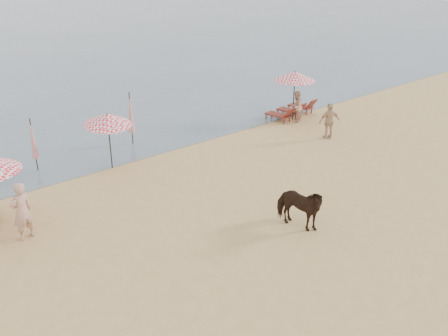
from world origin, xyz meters
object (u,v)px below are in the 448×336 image
object	(u,v)px
lounger_cluster_right	(293,110)
umbrella_closed_right	(131,113)
umbrella_open_right	(295,76)
beachgoer_right_b	(329,121)
beachgoer_left	(22,211)
umbrella_closed_left	(33,139)
cow	(298,207)
umbrella_open_left_b	(108,119)
beachgoer_right_a	(296,107)

from	to	relation	value
lounger_cluster_right	umbrella_closed_right	xyz separation A→B (m)	(-8.97, 2.06, 1.15)
umbrella_open_right	umbrella_closed_right	distance (m)	9.01
lounger_cluster_right	beachgoer_right_b	xyz separation A→B (m)	(-1.13, -3.46, 0.47)
lounger_cluster_right	beachgoer_left	size ratio (longest dim) A/B	1.50
lounger_cluster_right	umbrella_closed_left	size ratio (longest dim) A/B	1.29
beachgoer_right_b	cow	bearing A→B (deg)	57.04
cow	beachgoer_left	size ratio (longest dim) A/B	0.93
umbrella_open_left_b	umbrella_closed_left	xyz separation A→B (m)	(-2.56, 1.78, -0.76)
umbrella_closed_left	beachgoer_left	bearing A→B (deg)	-114.43
lounger_cluster_right	cow	distance (m)	12.10
beachgoer_left	beachgoer_right_b	xyz separation A→B (m)	(14.86, -0.26, -0.09)
beachgoer_right_a	beachgoer_right_b	xyz separation A→B (m)	(-0.69, -2.81, 0.05)
umbrella_open_left_b	umbrella_closed_left	bearing A→B (deg)	140.67
cow	beachgoer_right_a	distance (m)	11.33
umbrella_open_right	beachgoer_right_a	xyz separation A→B (m)	(-0.13, -0.34, -1.58)
lounger_cluster_right	umbrella_open_right	xyz separation A→B (m)	(-0.32, -0.31, 2.00)
umbrella_closed_right	beachgoer_right_a	bearing A→B (deg)	-17.63
umbrella_open_left_b	beachgoer_right_b	distance (m)	10.68
cow	beachgoer_right_b	distance (m)	9.05
umbrella_closed_left	beachgoer_right_b	xyz separation A→B (m)	(12.54, -5.37, -0.53)
lounger_cluster_right	beachgoer_right_b	world-z (taller)	beachgoer_right_b
cow	beachgoer_right_a	xyz separation A→B (m)	(8.28, 7.73, 0.07)
umbrella_closed_left	beachgoer_right_a	bearing A→B (deg)	-10.97
cow	beachgoer_left	distance (m)	8.93
lounger_cluster_right	umbrella_closed_right	distance (m)	9.28
umbrella_open_right	umbrella_open_left_b	bearing A→B (deg)	173.75
umbrella_open_right	cow	bearing A→B (deg)	-140.09
umbrella_open_right	beachgoer_left	size ratio (longest dim) A/B	1.36
umbrella_closed_right	cow	size ratio (longest dim) A/B	1.39
lounger_cluster_right	beachgoer_right_b	size ratio (longest dim) A/B	1.66
umbrella_closed_left	cow	bearing A→B (deg)	-64.32
umbrella_closed_left	beachgoer_right_a	size ratio (longest dim) A/B	1.37
umbrella_open_right	beachgoer_left	distance (m)	16.00
lounger_cluster_right	umbrella_closed_left	xyz separation A→B (m)	(-13.67, 1.92, 1.00)
umbrella_closed_left	umbrella_closed_right	distance (m)	4.71
cow	beachgoer_right_a	world-z (taller)	beachgoer_right_a
umbrella_open_right	umbrella_closed_left	size ratio (longest dim) A/B	1.16
beachgoer_left	beachgoer_right_a	bearing A→B (deg)	175.55
beachgoer_right_a	umbrella_open_left_b	bearing A→B (deg)	-33.91
beachgoer_right_a	umbrella_closed_left	bearing A→B (deg)	-40.70
umbrella_open_right	beachgoer_right_a	size ratio (longest dim) A/B	1.60
lounger_cluster_right	cow	bearing A→B (deg)	-144.26
umbrella_closed_right	beachgoer_left	bearing A→B (deg)	-143.19
umbrella_open_left_b	cow	size ratio (longest dim) A/B	1.38
lounger_cluster_right	beachgoer_right_b	bearing A→B (deg)	-116.26
beachgoer_left	lounger_cluster_right	bearing A→B (deg)	177.54
umbrella_open_left_b	beachgoer_right_a	world-z (taller)	umbrella_open_left_b
lounger_cluster_right	beachgoer_right_a	distance (m)	0.89
umbrella_closed_left	beachgoer_left	xyz separation A→B (m)	(-2.32, -5.11, -0.43)
cow	beachgoer_right_b	xyz separation A→B (m)	(7.59, 4.92, 0.12)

